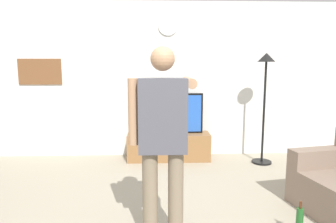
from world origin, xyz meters
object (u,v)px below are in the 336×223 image
Objects in this scene: television at (169,113)px; wall_clock at (168,25)px; framed_picture at (40,72)px; person_standing_nearer_lamp at (163,134)px; beverage_bottle at (299,222)px; tv_stand at (169,147)px; floor_lamp at (265,85)px.

television is 1.51m from wall_clock.
person_standing_nearer_lamp is (2.05, -2.74, -0.50)m from framed_picture.
beverage_bottle is (1.29, -0.00, -0.86)m from person_standing_nearer_lamp.
tv_stand is 0.77× the size of floor_lamp.
floor_lamp is (1.54, -0.30, 0.49)m from television.
person_standing_nearer_lamp reaches higher than tv_stand.
person_standing_nearer_lamp is (-0.16, -2.45, 0.78)m from tv_stand.
television reaches higher than beverage_bottle.
wall_clock is (-0.00, 0.24, 1.49)m from television.
person_standing_nearer_lamp reaches higher than television.
floor_lamp is at bearing -8.26° from framed_picture.
beverage_bottle is (3.34, -2.75, -1.35)m from framed_picture.
wall_clock reaches higher than tv_stand.
tv_stand is 2.08m from wall_clock.
floor_lamp is (1.54, -0.25, 1.06)m from tv_stand.
framed_picture is 4.53m from beverage_bottle.
wall_clock is 1.91m from floor_lamp.
wall_clock is at bearing 112.38° from beverage_bottle.
person_standing_nearer_lamp is at bearing -93.64° from tv_stand.
tv_stand is at bearing 86.36° from person_standing_nearer_lamp.
framed_picture is at bearing 171.74° from floor_lamp.
tv_stand is 0.57m from television.
wall_clock is 0.46× the size of framed_picture.
framed_picture reaches higher than tv_stand.
beverage_bottle is at bearing -65.68° from television.
television is at bearing 169.13° from floor_lamp.
tv_stand is at bearing -90.00° from wall_clock.
wall_clock reaches higher than beverage_bottle.
floor_lamp is 2.52m from beverage_bottle.
floor_lamp is at bearing 52.32° from person_standing_nearer_lamp.
television is 2.82m from beverage_bottle.
beverage_bottle is (1.13, -2.50, -0.65)m from television.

